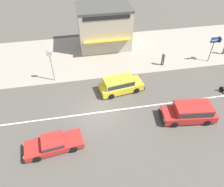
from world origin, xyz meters
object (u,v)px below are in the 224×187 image
Objects in this scene: sedan_red_4 at (53,144)px; pedestrian_mid_kerb at (163,58)px; street_clock at (50,59)px; minivan_red_1 at (190,112)px; arrow_signboard at (219,41)px; minivan_yellow_3 at (120,84)px; shopfront_corner_warung at (104,27)px.

pedestrian_mid_kerb reaches higher than sedan_red_4.
pedestrian_mid_kerb is (12.30, 0.65, -1.67)m from street_clock.
minivan_red_1 is 1.54× the size of arrow_signboard.
minivan_yellow_3 reaches higher than sedan_red_4.
arrow_signboard is at bearing 1.32° from street_clock.
street_clock is (-11.78, 7.57, 1.93)m from minivan_red_1.
minivan_red_1 is 1.06× the size of minivan_yellow_3.
minivan_red_1 is 10.64m from arrow_signboard.
street_clock is at bearing 156.78° from minivan_yellow_3.
minivan_red_1 is at bearing -68.99° from shopfront_corner_warung.
shopfront_corner_warung reaches higher than minivan_yellow_3.
street_clock reaches higher than sedan_red_4.
minivan_red_1 is 1.04× the size of sedan_red_4.
minivan_yellow_3 is at bearing 41.68° from sedan_red_4.
arrow_signboard is 1.93× the size of pedestrian_mid_kerb.
minivan_red_1 and minivan_yellow_3 have the same top height.
shopfront_corner_warung reaches higher than arrow_signboard.
sedan_red_4 is at bearing -153.99° from arrow_signboard.
street_clock is 0.56× the size of shopfront_corner_warung.
shopfront_corner_warung reaches higher than minivan_red_1.
arrow_signboard is 6.45m from pedestrian_mid_kerb.
arrow_signboard is 13.52m from shopfront_corner_warung.
minivan_red_1 is 11.79m from sedan_red_4.
shopfront_corner_warung is at bearing 153.64° from arrow_signboard.
minivan_red_1 is at bearing -42.30° from minivan_yellow_3.
minivan_yellow_3 is 1.28× the size of street_clock.
arrow_signboard is at bearing -26.36° from shopfront_corner_warung.
shopfront_corner_warung is (6.36, 15.02, 2.22)m from sedan_red_4.
arrow_signboard is (11.98, 3.23, 1.95)m from minivan_yellow_3.
minivan_red_1 is 2.99× the size of pedestrian_mid_kerb.
street_clock is 9.07m from shopfront_corner_warung.
minivan_yellow_3 is at bearing -23.22° from street_clock.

